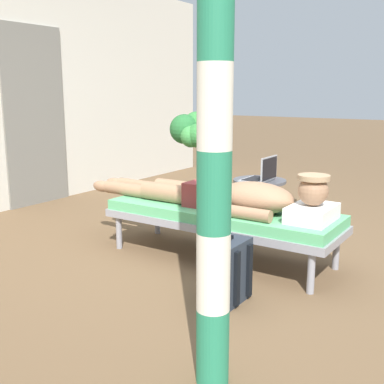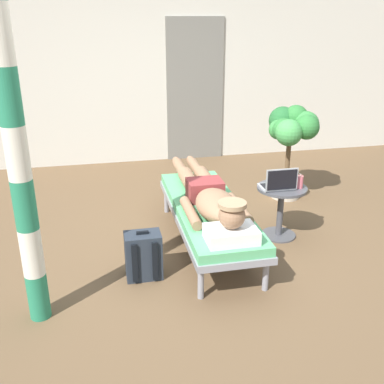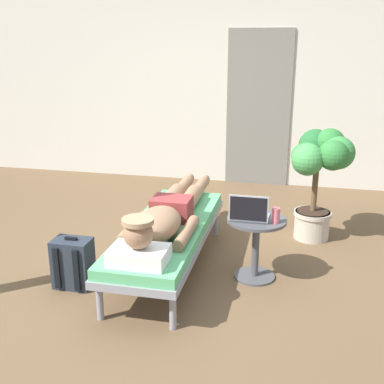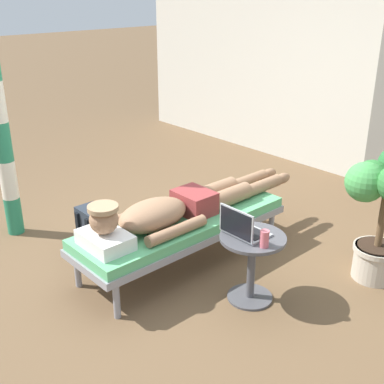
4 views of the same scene
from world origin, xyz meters
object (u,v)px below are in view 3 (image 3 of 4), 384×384
Objects in this scene: lounge_chair at (168,233)px; drink_glass at (276,215)px; backpack at (73,263)px; side_table at (256,238)px; person_reclining at (165,216)px; laptop at (249,213)px; potted_plant at (319,166)px.

lounge_chair is 15.33× the size of drink_glass.
drink_glass is 0.29× the size of backpack.
side_table is at bearing 18.22° from backpack.
drink_glass reaches higher than side_table.
person_reclining is 17.66× the size of drink_glass.
person_reclining is 7.00× the size of laptop.
backpack is at bearing -163.01° from laptop.
laptop is at bearing -1.85° from lounge_chair.
person_reclining is at bearing -177.69° from drink_glass.
laptop reaches higher than side_table.
backpack is (-1.34, -0.41, -0.39)m from laptop.
backpack is at bearing -161.78° from side_table.
potted_plant reaches higher than side_table.
potted_plant is at bearing 40.43° from person_reclining.
side_table reaches higher than lounge_chair.
person_reclining is 5.12× the size of backpack.
laptop is (-0.06, -0.05, 0.23)m from side_table.
lounge_chair is 0.19m from person_reclining.
lounge_chair is 0.72m from laptop.
laptop is (0.68, -0.02, 0.24)m from lounge_chair.
person_reclining is 0.68m from laptop.
side_table is (0.74, 0.03, 0.01)m from lounge_chair.
potted_plant is at bearing 71.25° from drink_glass.
person_reclining is 0.82m from backpack.
lounge_chair is at bearing 33.08° from backpack.
laptop reaches higher than lounge_chair.
side_table reaches higher than backpack.
backpack is at bearing -143.20° from potted_plant.
side_table is 1.69× the size of laptop.
potted_plant is (0.49, 0.96, 0.39)m from side_table.
backpack is (-1.55, -0.40, -0.39)m from drink_glass.
lounge_chair is at bearing 178.15° from laptop.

